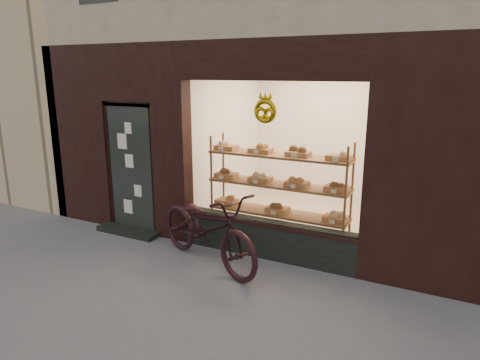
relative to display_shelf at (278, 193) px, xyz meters
The scene contains 4 objects.
ground 2.73m from the display_shelf, 100.01° to the right, with size 90.00×90.00×0.00m, color slate.
neighbor_left 11.09m from the display_shelf, 163.64° to the left, with size 12.00×7.00×9.00m, color beige.
display_shelf is the anchor object (origin of this frame).
bicycle 1.27m from the display_shelf, 120.99° to the right, with size 0.73×2.09×1.10m, color black.
Camera 1 is at (2.81, -3.30, 2.67)m, focal length 32.00 mm.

